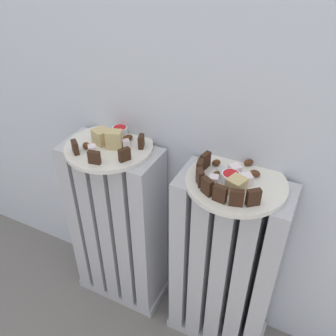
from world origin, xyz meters
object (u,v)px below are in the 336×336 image
object	(u,v)px
plate_left	(109,147)
jam_bowl_right	(231,177)
jam_bowl_left	(120,130)
radiator_left	(118,229)
plate_right	(236,183)
radiator_right	(224,269)
fork	(213,174)

from	to	relation	value
plate_left	jam_bowl_right	distance (m)	0.35
plate_left	jam_bowl_left	size ratio (longest dim) A/B	5.60
radiator_left	plate_left	world-z (taller)	plate_left
plate_right	jam_bowl_right	distance (m)	0.03
jam_bowl_right	plate_left	bearing A→B (deg)	178.15
radiator_right	fork	xyz separation A→B (m)	(-0.06, -0.00, 0.32)
fork	plate_left	bearing A→B (deg)	179.56
radiator_left	jam_bowl_left	xyz separation A→B (m)	(-0.00, 0.06, 0.33)
radiator_left	jam_bowl_left	distance (m)	0.34
radiator_right	fork	distance (m)	0.32
jam_bowl_left	fork	world-z (taller)	jam_bowl_left
plate_left	fork	distance (m)	0.30
fork	radiator_left	bearing A→B (deg)	179.56
plate_left	fork	bearing A→B (deg)	-0.44
plate_left	plate_right	bearing A→B (deg)	0.00
plate_left	fork	size ratio (longest dim) A/B	2.35
radiator_right	plate_right	world-z (taller)	plate_right
jam_bowl_right	plate_right	bearing A→B (deg)	43.84
radiator_right	jam_bowl_left	size ratio (longest dim) A/B	13.91
plate_right	jam_bowl_right	size ratio (longest dim) A/B	5.39
radiator_right	jam_bowl_right	distance (m)	0.33
radiator_left	jam_bowl_left	size ratio (longest dim) A/B	13.91
plate_left	plate_right	world-z (taller)	same
fork	radiator_right	bearing A→B (deg)	2.36
radiator_right	plate_left	size ratio (longest dim) A/B	2.48
radiator_right	jam_bowl_right	world-z (taller)	jam_bowl_right
radiator_left	fork	bearing A→B (deg)	-0.44
radiator_right	fork	size ratio (longest dim) A/B	5.83
plate_left	plate_right	distance (m)	0.36
jam_bowl_left	radiator_right	bearing A→B (deg)	-9.98
radiator_left	radiator_right	bearing A→B (deg)	0.00
radiator_left	plate_right	size ratio (longest dim) A/B	2.48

